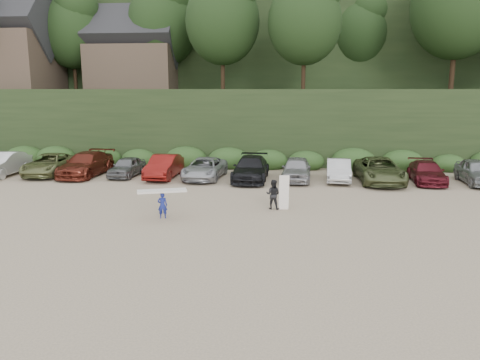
# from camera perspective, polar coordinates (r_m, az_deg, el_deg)

# --- Properties ---
(ground) EXTENTS (120.00, 120.00, 0.00)m
(ground) POSITION_cam_1_polar(r_m,az_deg,el_deg) (22.01, -1.05, -4.81)
(ground) COLOR tan
(ground) RESTS_ON ground
(hillside_backdrop) EXTENTS (90.00, 41.50, 28.00)m
(hillside_backdrop) POSITION_cam_1_polar(r_m,az_deg,el_deg) (57.26, 2.77, 16.25)
(hillside_backdrop) COLOR black
(hillside_backdrop) RESTS_ON ground
(parked_cars) EXTENTS (37.01, 6.39, 1.64)m
(parked_cars) POSITION_cam_1_polar(r_m,az_deg,el_deg) (31.82, -3.98, 1.54)
(parked_cars) COLOR #A6A6AB
(parked_cars) RESTS_ON ground
(child_surfer) EXTENTS (2.37, 1.31, 1.37)m
(child_surfer) POSITION_cam_1_polar(r_m,az_deg,el_deg) (22.26, -9.45, -2.30)
(child_surfer) COLOR navy
(child_surfer) RESTS_ON ground
(adult_surfer) EXTENTS (1.23, 0.72, 1.79)m
(adult_surfer) POSITION_cam_1_polar(r_m,az_deg,el_deg) (23.74, 4.17, -1.74)
(adult_surfer) COLOR black
(adult_surfer) RESTS_ON ground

